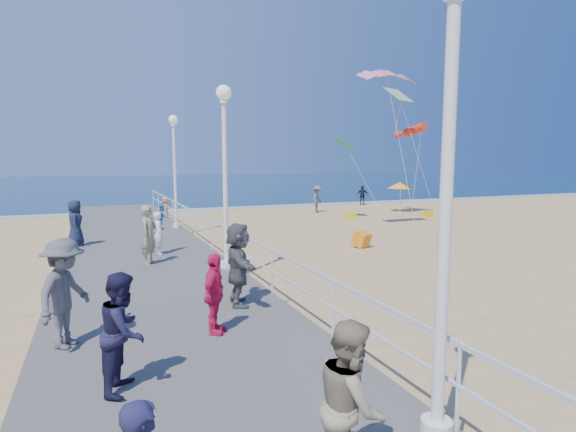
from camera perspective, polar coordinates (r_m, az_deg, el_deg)
name	(u,v)px	position (r m, az deg, el deg)	size (l,w,h in m)	color
ground	(377,265)	(15.91, 11.24, -6.10)	(160.00, 160.00, 0.00)	tan
ocean	(153,183)	(78.34, -16.72, 4.02)	(160.00, 90.00, 0.05)	#0B2746
surf_line	(223,208)	(34.59, -8.28, 1.00)	(160.00, 1.20, 0.04)	silver
boardwalk	(152,282)	(13.26, -16.87, -8.01)	(5.00, 44.00, 0.40)	#66625C
railing	(236,239)	(13.50, -6.63, -2.92)	(0.05, 42.00, 0.55)	white
lamp_post_near	(448,151)	(5.12, 19.67, 7.83)	(0.44, 0.44, 5.32)	white
lamp_post_mid	(225,158)	(13.23, -8.03, 7.34)	(0.44, 0.44, 5.32)	white
lamp_post_far	(174,159)	(22.04, -14.22, 7.00)	(0.44, 0.44, 5.32)	white
woman_holding_toddler	(159,233)	(15.92, -16.05, -2.08)	(0.53, 0.35, 1.46)	white
toddler_held	(162,217)	(16.02, -15.65, -0.08)	(0.41, 0.32, 0.84)	#3288BE
spectator_1	(351,405)	(4.69, 8.01, -22.64)	(0.81, 0.63, 1.67)	gray
spectator_2	(65,293)	(8.56, -26.50, -8.76)	(1.21, 0.70, 1.88)	#505055
spectator_3	(214,294)	(8.42, -9.33, -9.73)	(0.88, 0.36, 1.49)	#DF1B55
spectator_4	(75,223)	(18.56, -25.40, -0.82)	(0.85, 0.55, 1.73)	#191F38
spectator_5	(238,264)	(9.94, -6.33, -6.10)	(1.70, 0.54, 1.83)	#515256
spectator_6	(149,235)	(14.42, -17.23, -2.31)	(0.67, 0.44, 1.82)	#929265
spectator_7	(123,331)	(6.75, -20.17, -13.58)	(0.81, 0.63, 1.66)	#1C1938
beach_walker_a	(317,199)	(31.59, 3.76, 2.17)	(1.23, 0.71, 1.90)	slate
beach_walker_b	(363,195)	(37.58, 9.44, 2.63)	(0.94, 0.39, 1.61)	#171A33
beach_walker_c	(165,210)	(27.31, -15.35, 0.78)	(0.73, 0.48, 1.50)	gray
box_kite	(361,241)	(18.87, 9.31, -3.09)	(0.55, 0.55, 0.60)	#E2550D
beach_umbrella	(401,185)	(32.69, 14.12, 3.83)	(1.90, 1.90, 2.14)	white
beach_chair_left	(350,216)	(28.23, 7.93, 0.03)	(0.55, 0.55, 0.40)	yellow
beach_chair_right	(427,214)	(30.13, 17.29, 0.21)	(0.55, 0.55, 0.40)	yellow
kite_parafoil	(388,73)	(23.62, 12.53, 17.32)	(3.13, 0.90, 0.30)	#CB174E
kite_windsock	(415,130)	(31.32, 15.82, 10.50)	(0.56, 0.56, 2.57)	red
kite_diamond_multi	(399,95)	(29.69, 13.89, 14.71)	(1.56, 1.56, 0.02)	#1BAFE6
kite_diamond_green	(344,143)	(27.52, 7.18, 9.14)	(1.31, 1.31, 0.02)	#229F6A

